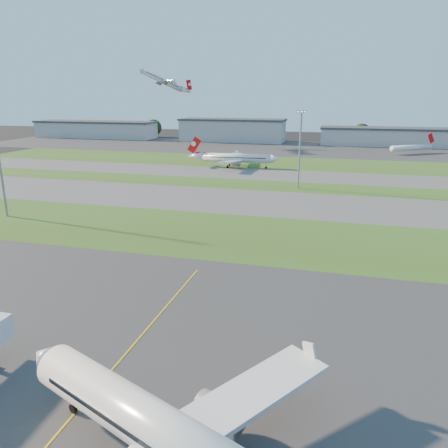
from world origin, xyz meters
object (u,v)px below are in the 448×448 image
(mini_jet_near, at_px, (411,148))
(light_mast_centre, at_px, (300,145))
(airliner_parked, at_px, (179,445))
(airliner_taxiing, at_px, (236,158))

(mini_jet_near, height_order, light_mast_centre, light_mast_centre)
(airliner_parked, bearing_deg, light_mast_centre, 114.05)
(airliner_parked, height_order, light_mast_centre, light_mast_centre)
(airliner_taxiing, distance_m, light_mast_centre, 50.24)
(airliner_taxiing, relative_size, light_mast_centre, 1.45)
(airliner_taxiing, bearing_deg, mini_jet_near, -142.30)
(airliner_taxiing, distance_m, mini_jet_near, 106.95)
(airliner_taxiing, relative_size, mini_jet_near, 1.55)
(airliner_parked, relative_size, light_mast_centre, 1.49)
(mini_jet_near, bearing_deg, light_mast_centre, -150.54)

